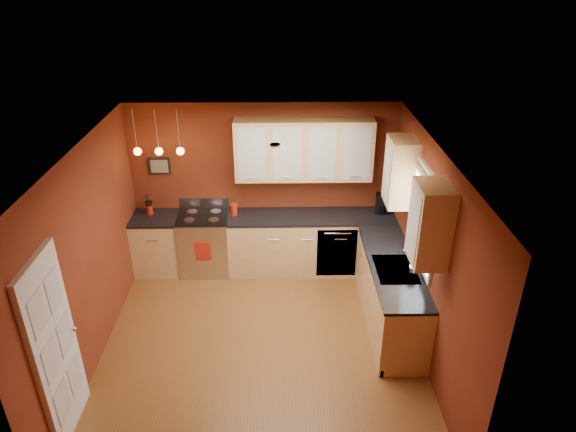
{
  "coord_description": "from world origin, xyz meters",
  "views": [
    {
      "loc": [
        0.25,
        -5.12,
        4.48
      ],
      "look_at": [
        0.36,
        1.0,
        1.34
      ],
      "focal_mm": 32.0,
      "sensor_mm": 36.0,
      "label": 1
    }
  ],
  "objects_px": {
    "soap_pump": "(413,269)",
    "red_canister": "(234,210)",
    "coffee_maker": "(382,204)",
    "sink": "(396,271)",
    "gas_range": "(205,243)"
  },
  "relations": [
    {
      "from": "red_canister",
      "to": "coffee_maker",
      "type": "bearing_deg",
      "value": 1.18
    },
    {
      "from": "soap_pump",
      "to": "gas_range",
      "type": "bearing_deg",
      "value": 149.03
    },
    {
      "from": "gas_range",
      "to": "soap_pump",
      "type": "relative_size",
      "value": 5.16
    },
    {
      "from": "gas_range",
      "to": "sink",
      "type": "height_order",
      "value": "sink"
    },
    {
      "from": "soap_pump",
      "to": "sink",
      "type": "bearing_deg",
      "value": 133.97
    },
    {
      "from": "gas_range",
      "to": "red_canister",
      "type": "xyz_separation_m",
      "value": [
        0.47,
        0.04,
        0.55
      ]
    },
    {
      "from": "gas_range",
      "to": "sink",
      "type": "distance_m",
      "value": 3.05
    },
    {
      "from": "red_canister",
      "to": "coffee_maker",
      "type": "height_order",
      "value": "coffee_maker"
    },
    {
      "from": "gas_range",
      "to": "coffee_maker",
      "type": "distance_m",
      "value": 2.79
    },
    {
      "from": "gas_range",
      "to": "soap_pump",
      "type": "distance_m",
      "value": 3.3
    },
    {
      "from": "coffee_maker",
      "to": "sink",
      "type": "bearing_deg",
      "value": -82.69
    },
    {
      "from": "red_canister",
      "to": "coffee_maker",
      "type": "relative_size",
      "value": 0.59
    },
    {
      "from": "sink",
      "to": "coffee_maker",
      "type": "bearing_deg",
      "value": 86.17
    },
    {
      "from": "sink",
      "to": "red_canister",
      "type": "relative_size",
      "value": 3.97
    },
    {
      "from": "soap_pump",
      "to": "red_canister",
      "type": "bearing_deg",
      "value": 143.48
    }
  ]
}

